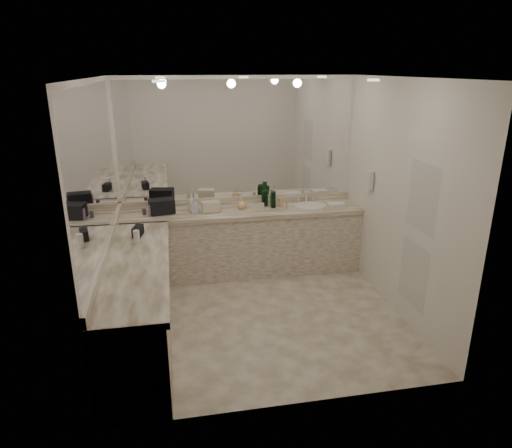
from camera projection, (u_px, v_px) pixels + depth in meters
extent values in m
plane|color=beige|center=(259.00, 314.00, 5.25)|extent=(3.20, 3.20, 0.00)
plane|color=white|center=(259.00, 78.00, 4.40)|extent=(3.20, 3.20, 0.00)
cube|color=white|center=(238.00, 175.00, 6.22)|extent=(3.20, 0.02, 2.60)
cube|color=white|center=(102.00, 215.00, 4.54)|extent=(0.02, 3.00, 2.60)
cube|color=white|center=(399.00, 199.00, 5.11)|extent=(0.02, 3.00, 2.60)
cube|color=silver|center=(242.00, 243.00, 6.23)|extent=(3.20, 0.60, 0.84)
cube|color=silver|center=(242.00, 212.00, 6.07)|extent=(3.20, 0.64, 0.06)
cube|color=silver|center=(138.00, 305.00, 4.60)|extent=(0.60, 2.40, 0.84)
cube|color=silver|center=(136.00, 264.00, 4.46)|extent=(0.64, 2.42, 0.06)
cube|color=silver|center=(239.00, 200.00, 6.31)|extent=(3.20, 0.04, 0.10)
cube|color=silver|center=(108.00, 247.00, 4.66)|extent=(0.04, 3.00, 0.10)
cube|color=white|center=(238.00, 140.00, 6.05)|extent=(3.12, 0.01, 1.55)
cube|color=white|center=(98.00, 168.00, 4.39)|extent=(0.01, 2.92, 1.55)
cylinder|color=white|center=(310.00, 206.00, 6.24)|extent=(0.44, 0.44, 0.03)
cube|color=silver|center=(306.00, 197.00, 6.41)|extent=(0.24, 0.16, 0.14)
cube|color=white|center=(370.00, 180.00, 5.73)|extent=(0.06, 0.10, 0.24)
cube|color=white|center=(418.00, 235.00, 4.72)|extent=(0.02, 0.82, 2.10)
cube|color=black|center=(162.00, 207.00, 5.88)|extent=(0.35, 0.25, 0.18)
cube|color=black|center=(138.00, 232.00, 5.10)|extent=(0.13, 0.21, 0.11)
cube|color=beige|center=(211.00, 207.00, 5.95)|extent=(0.25, 0.17, 0.13)
cube|color=white|center=(336.00, 205.00, 6.23)|extent=(0.23, 0.16, 0.04)
cylinder|color=white|center=(137.00, 237.00, 4.87)|extent=(0.07, 0.07, 0.16)
imported|color=white|center=(191.00, 202.00, 5.96)|extent=(0.11, 0.11, 0.24)
imported|color=silver|center=(194.00, 206.00, 5.91)|extent=(0.09, 0.10, 0.18)
imported|color=#F6C27F|center=(241.00, 203.00, 6.08)|extent=(0.15, 0.15, 0.15)
cylinder|color=#114A1A|center=(273.00, 200.00, 6.12)|extent=(0.07, 0.07, 0.22)
cylinder|color=#114A1A|center=(273.00, 199.00, 6.21)|extent=(0.07, 0.07, 0.18)
cylinder|color=#114A1A|center=(264.00, 198.00, 6.23)|extent=(0.06, 0.06, 0.19)
cylinder|color=#114A1A|center=(265.00, 198.00, 6.21)|extent=(0.07, 0.07, 0.22)
cylinder|color=#3F3F4C|center=(273.00, 202.00, 6.21)|extent=(0.04, 0.04, 0.11)
cylinder|color=silver|center=(262.00, 206.00, 6.10)|extent=(0.05, 0.05, 0.08)
cylinder|color=#E0B28C|center=(286.00, 204.00, 6.09)|extent=(0.04, 0.04, 0.13)
cylinder|color=#9966B2|center=(151.00, 211.00, 5.79)|extent=(0.06, 0.06, 0.14)
cylinder|color=white|center=(247.00, 205.00, 6.14)|extent=(0.04, 0.04, 0.07)
cylinder|color=#E0B28C|center=(281.00, 202.00, 6.18)|extent=(0.06, 0.06, 0.12)
cylinder|color=#3F3F4C|center=(144.00, 212.00, 5.85)|extent=(0.05, 0.05, 0.08)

